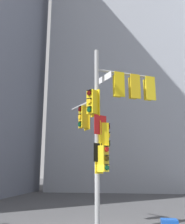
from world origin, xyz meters
name	(u,v)px	position (x,y,z in m)	size (l,w,h in m)	color
building_mid_block	(121,85)	(0.55, 24.76, 14.68)	(16.86, 16.86, 29.36)	#9399A3
signal_pole_assembly	(109,115)	(0.47, 0.34, 4.59)	(4.05, 2.25, 7.47)	#9EA0A3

